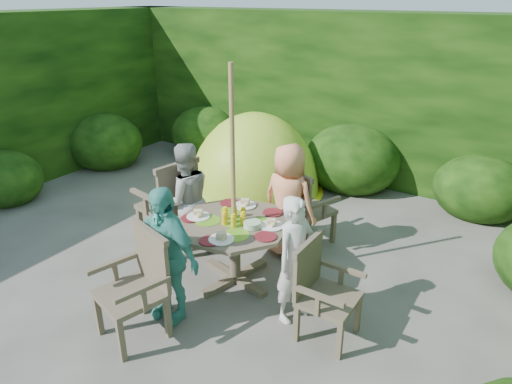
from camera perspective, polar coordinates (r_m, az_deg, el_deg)
The scene contains 13 objects.
ground at distance 4.94m, azimuth -10.07°, elevation -10.43°, with size 60.00×60.00×0.00m, color #4B4943.
hedge_enclosure at distance 5.36m, azimuth -1.43°, elevation 7.50°, with size 9.00×9.00×2.50m.
patio_table at distance 4.53m, azimuth -2.69°, elevation -4.96°, with size 1.40×1.40×0.81m.
parasol_pole at distance 4.31m, azimuth -2.86°, elevation 1.26°, with size 0.04×0.04×2.20m, color olive.
garden_chair_right at distance 3.95m, azimuth 8.19°, elevation -11.97°, with size 0.46×0.51×0.84m.
garden_chair_left at distance 5.33m, azimuth -10.58°, elevation -1.17°, with size 0.64×0.69×1.01m.
garden_chair_back at distance 5.30m, azimuth 6.08°, elevation -1.77°, with size 0.67×0.63×0.89m.
garden_chair_front at distance 4.04m, azimuth -14.53°, elevation -11.04°, with size 0.66×0.62×0.92m.
child_right at distance 4.04m, azimuth 4.98°, elevation -8.47°, with size 0.44×0.29×1.19m, color silver.
child_left at distance 5.06m, azimuth -8.83°, elevation -1.01°, with size 0.63×0.49×1.30m, color #9B9B96.
child_back at distance 5.01m, azimuth 4.05°, elevation -1.11°, with size 0.63×0.41×1.29m, color #F39264.
child_front at distance 4.08m, azimuth -11.18°, elevation -7.72°, with size 0.75×0.31×1.29m, color teal.
dome_tent at distance 6.90m, azimuth -0.23°, elevation 0.23°, with size 2.40×2.40×2.36m.
Camera 1 is at (2.88, -2.94, 2.73)m, focal length 32.00 mm.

